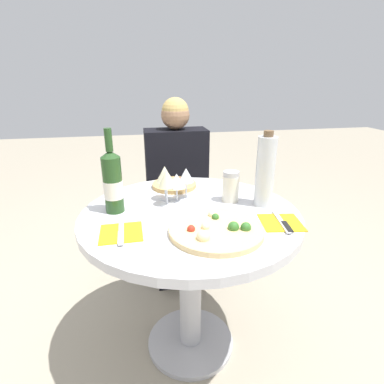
% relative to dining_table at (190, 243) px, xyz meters
% --- Properties ---
extents(ground_plane, '(12.00, 12.00, 0.00)m').
position_rel_dining_table_xyz_m(ground_plane, '(0.00, 0.00, -0.58)').
color(ground_plane, '#9E937F').
rests_on(ground_plane, ground).
extents(dining_table, '(0.91, 0.91, 0.72)m').
position_rel_dining_table_xyz_m(dining_table, '(0.00, 0.00, 0.00)').
color(dining_table, '#B2B2B7').
rests_on(dining_table, ground_plane).
extents(chair_behind_diner, '(0.36, 0.36, 0.82)m').
position_rel_dining_table_xyz_m(chair_behind_diner, '(0.05, 0.79, -0.17)').
color(chair_behind_diner, silver).
rests_on(chair_behind_diner, ground_plane).
extents(seated_diner, '(0.39, 0.41, 1.14)m').
position_rel_dining_table_xyz_m(seated_diner, '(0.05, 0.66, -0.08)').
color(seated_diner, black).
rests_on(seated_diner, ground_plane).
extents(pizza_large, '(0.34, 0.34, 0.05)m').
position_rel_dining_table_xyz_m(pizza_large, '(0.06, -0.20, 0.16)').
color(pizza_large, '#E5C17F').
rests_on(pizza_large, dining_table).
extents(pizza_small_far, '(0.22, 0.22, 0.05)m').
position_rel_dining_table_xyz_m(pizza_small_far, '(-0.03, 0.31, 0.16)').
color(pizza_small_far, tan).
rests_on(pizza_small_far, dining_table).
extents(wine_bottle, '(0.08, 0.08, 0.34)m').
position_rel_dining_table_xyz_m(wine_bottle, '(-0.31, 0.06, 0.28)').
color(wine_bottle, '#23471E').
rests_on(wine_bottle, dining_table).
extents(tall_carafe, '(0.08, 0.08, 0.32)m').
position_rel_dining_table_xyz_m(tall_carafe, '(0.32, 0.01, 0.30)').
color(tall_carafe, silver).
rests_on(tall_carafe, dining_table).
extents(sugar_shaker, '(0.07, 0.07, 0.14)m').
position_rel_dining_table_xyz_m(sugar_shaker, '(0.20, 0.08, 0.22)').
color(sugar_shaker, silver).
rests_on(sugar_shaker, dining_table).
extents(wine_glass_center, '(0.08, 0.08, 0.13)m').
position_rel_dining_table_xyz_m(wine_glass_center, '(-0.04, 0.12, 0.24)').
color(wine_glass_center, silver).
rests_on(wine_glass_center, dining_table).
extents(wine_glass_back_left, '(0.08, 0.08, 0.16)m').
position_rel_dining_table_xyz_m(wine_glass_back_left, '(-0.09, 0.15, 0.27)').
color(wine_glass_back_left, silver).
rests_on(wine_glass_back_left, dining_table).
extents(wine_glass_back_right, '(0.07, 0.07, 0.14)m').
position_rel_dining_table_xyz_m(wine_glass_back_right, '(0.01, 0.15, 0.25)').
color(wine_glass_back_right, silver).
rests_on(wine_glass_back_right, dining_table).
extents(wine_glass_front_left, '(0.07, 0.07, 0.16)m').
position_rel_dining_table_xyz_m(wine_glass_front_left, '(-0.09, 0.09, 0.27)').
color(wine_glass_front_left, silver).
rests_on(wine_glass_front_left, dining_table).
extents(place_setting_left, '(0.15, 0.19, 0.01)m').
position_rel_dining_table_xyz_m(place_setting_left, '(-0.28, -0.14, 0.15)').
color(place_setting_left, gold).
rests_on(place_setting_left, dining_table).
extents(place_setting_right, '(0.17, 0.19, 0.01)m').
position_rel_dining_table_xyz_m(place_setting_right, '(0.32, -0.18, 0.15)').
color(place_setting_right, gold).
rests_on(place_setting_right, dining_table).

